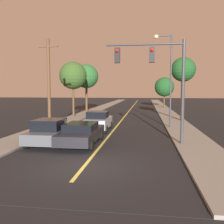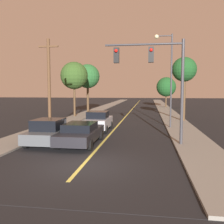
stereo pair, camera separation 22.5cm
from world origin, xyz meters
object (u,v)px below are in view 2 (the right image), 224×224
Objects in this scene: car_near_lane_second at (98,121)px; car_outer_lane_front at (49,132)px; utility_pole_left at (49,83)px; tree_left_far at (88,76)px; traffic_signal_mast at (157,70)px; streetlamp_right at (168,69)px; tree_right_far at (166,87)px; car_near_lane_front at (81,133)px; tree_right_near at (184,71)px; tree_left_near at (74,76)px.

car_outer_lane_front is (-1.93, -5.54, -0.02)m from car_near_lane_second.
car_outer_lane_front is at bearing -109.18° from car_near_lane_second.
tree_left_far is at bearing 92.88° from utility_pole_left.
traffic_signal_mast is 6.94m from streetlamp_right.
utility_pole_left reaches higher than car_near_lane_second.
streetlamp_right reaches higher than tree_right_far.
car_near_lane_front is at bearing -48.96° from utility_pole_left.
car_outer_lane_front is at bearing -82.68° from tree_left_far.
traffic_signal_mast is 0.89× the size of tree_left_far.
tree_right_far reaches higher than car_outer_lane_front.
utility_pole_left is at bearing -110.56° from tree_right_far.
tree_left_far is at bearing 147.16° from tree_right_near.
traffic_signal_mast is at bearing -65.34° from tree_left_far.
tree_right_near reaches higher than car_near_lane_second.
tree_right_far is (1.71, 26.58, -1.14)m from streetlamp_right.
utility_pole_left is (-3.75, -1.01, 3.08)m from car_near_lane_second.
car_near_lane_front is 0.63× the size of streetlamp_right.
car_near_lane_front is at bearing -102.23° from tree_right_far.
traffic_signal_mast reaches higher than car_near_lane_front.
tree_left_near is (-10.56, 7.63, -0.01)m from streetlamp_right.
car_near_lane_second is 29.67m from tree_right_far.
tree_left_far reaches higher than traffic_signal_mast.
traffic_signal_mast reaches higher than car_outer_lane_front.
tree_left_near is (-3.00, 15.15, 4.30)m from car_outer_lane_front.
tree_left_near is 1.17× the size of tree_right_far.
utility_pole_left is at bearing 131.04° from car_near_lane_front.
car_near_lane_front is 0.72× the size of tree_left_far.
car_outer_lane_front is at bearing -127.45° from tree_right_near.
car_near_lane_front is 6.53m from utility_pole_left.
car_near_lane_second is at bearing 133.03° from traffic_signal_mast.
tree_left_far is at bearing 114.66° from traffic_signal_mast.
car_near_lane_second is 11.62m from tree_left_near.
car_near_lane_second is 0.61× the size of tree_left_near.
tree_left_near is 0.96× the size of tree_left_far.
traffic_signal_mast is (6.44, 0.70, 3.72)m from car_outer_lane_front.
utility_pole_left reaches higher than tree_left_near.
tree_left_far is at bearing 106.98° from car_near_lane_second.
tree_left_far reaches higher than car_near_lane_second.
tree_right_near reaches higher than traffic_signal_mast.
traffic_signal_mast reaches higher than car_near_lane_second.
utility_pole_left is 1.09× the size of tree_left_near.
tree_left_near is (-9.44, 14.45, 0.58)m from traffic_signal_mast.
car_outer_lane_front is 0.54× the size of streetlamp_right.
tree_left_near reaches higher than tree_right_far.
traffic_signal_mast is at bearing -56.85° from tree_left_near.
tree_left_near is at bearing 96.31° from utility_pole_left.
utility_pole_left is at bearing 155.19° from traffic_signal_mast.
utility_pole_left is 1.27× the size of tree_right_far.
tree_left_far is at bearing 128.26° from streetlamp_right.
car_outer_lane_front is 0.75× the size of tree_right_far.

